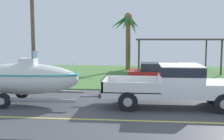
{
  "coord_description": "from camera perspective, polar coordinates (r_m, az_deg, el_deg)",
  "views": [
    {
      "loc": [
        -1.77,
        -11.57,
        2.94
      ],
      "look_at": [
        -2.98,
        0.47,
        1.57
      ],
      "focal_mm": 44.76,
      "sensor_mm": 36.0,
      "label": 1
    }
  ],
  "objects": [
    {
      "name": "boat_on_trailer",
      "position": [
        13.23,
        -17.72,
        -1.64
      ],
      "size": [
        6.36,
        2.21,
        2.39
      ],
      "color": "gray",
      "rests_on": "ground"
    },
    {
      "name": "ground",
      "position": [
        20.24,
        10.68,
        -2.01
      ],
      "size": [
        36.0,
        22.0,
        0.11
      ],
      "color": "#424247"
    },
    {
      "name": "palm_tree_near_right",
      "position": [
        25.6,
        3.23,
        8.33
      ],
      "size": [
        2.84,
        2.85,
        5.26
      ],
      "color": "brown",
      "rests_on": "ground"
    },
    {
      "name": "pickup_truck_towing",
      "position": [
        12.28,
        13.53,
        -2.66
      ],
      "size": [
        5.94,
        2.13,
        1.83
      ],
      "color": "silver",
      "rests_on": "ground"
    },
    {
      "name": "utility_pole",
      "position": [
        17.96,
        -15.94,
        10.29
      ],
      "size": [
        0.24,
        1.8,
        8.11
      ],
      "color": "brown",
      "rests_on": "ground"
    },
    {
      "name": "carport_awning",
      "position": [
        25.36,
        12.91,
        6.0
      ],
      "size": [
        6.95,
        5.67,
        2.92
      ],
      "color": "#4C4238",
      "rests_on": "ground"
    },
    {
      "name": "parked_sedan_far",
      "position": [
        18.2,
        10.3,
        -0.78
      ],
      "size": [
        4.44,
        1.9,
        1.38
      ],
      "color": "#B21E19",
      "rests_on": "ground"
    }
  ]
}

